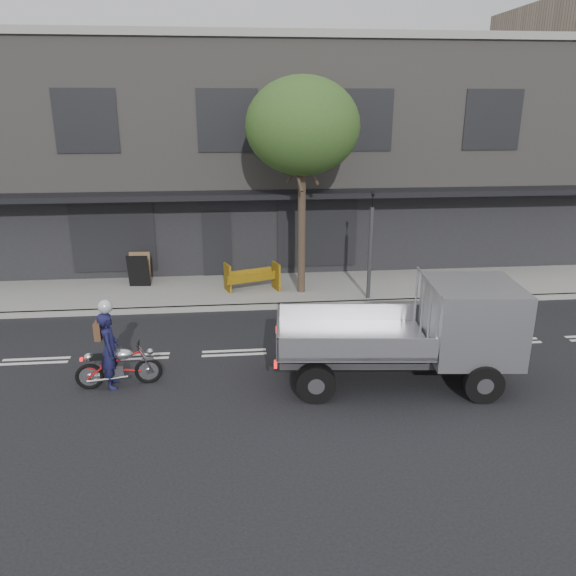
{
  "coord_description": "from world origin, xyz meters",
  "views": [
    {
      "loc": [
        0.08,
        -12.88,
        5.93
      ],
      "look_at": [
        1.4,
        0.5,
        1.5
      ],
      "focal_mm": 35.0,
      "sensor_mm": 36.0,
      "label": 1
    }
  ],
  "objects_px": {
    "flatbed_ute": "(449,324)",
    "sandwich_board": "(138,271)",
    "street_tree": "(302,127)",
    "motorcycle": "(119,365)",
    "traffic_light_pole": "(370,251)",
    "rider": "(110,350)",
    "construction_barrier": "(252,279)"
  },
  "relations": [
    {
      "from": "traffic_light_pole",
      "to": "construction_barrier",
      "type": "bearing_deg",
      "value": 166.36
    },
    {
      "from": "motorcycle",
      "to": "rider",
      "type": "xyz_separation_m",
      "value": [
        -0.15,
        -0.0,
        0.37
      ]
    },
    {
      "from": "motorcycle",
      "to": "street_tree",
      "type": "bearing_deg",
      "value": 43.0
    },
    {
      "from": "traffic_light_pole",
      "to": "rider",
      "type": "height_order",
      "value": "traffic_light_pole"
    },
    {
      "from": "street_tree",
      "to": "motorcycle",
      "type": "xyz_separation_m",
      "value": [
        -4.72,
        -5.66,
        -4.79
      ]
    },
    {
      "from": "motorcycle",
      "to": "flatbed_ute",
      "type": "height_order",
      "value": "flatbed_ute"
    },
    {
      "from": "rider",
      "to": "flatbed_ute",
      "type": "distance_m",
      "value": 7.4
    },
    {
      "from": "traffic_light_pole",
      "to": "rider",
      "type": "xyz_separation_m",
      "value": [
        -6.87,
        -4.81,
        -0.79
      ]
    },
    {
      "from": "rider",
      "to": "construction_barrier",
      "type": "height_order",
      "value": "rider"
    },
    {
      "from": "traffic_light_pole",
      "to": "sandwich_board",
      "type": "distance_m",
      "value": 7.56
    },
    {
      "from": "sandwich_board",
      "to": "traffic_light_pole",
      "type": "bearing_deg",
      "value": -10.71
    },
    {
      "from": "rider",
      "to": "flatbed_ute",
      "type": "xyz_separation_m",
      "value": [
        7.36,
        -0.47,
        0.5
      ]
    },
    {
      "from": "flatbed_ute",
      "to": "sandwich_board",
      "type": "height_order",
      "value": "flatbed_ute"
    },
    {
      "from": "rider",
      "to": "construction_barrier",
      "type": "bearing_deg",
      "value": -37.32
    },
    {
      "from": "flatbed_ute",
      "to": "sandwich_board",
      "type": "distance_m",
      "value": 10.56
    },
    {
      "from": "street_tree",
      "to": "sandwich_board",
      "type": "relative_size",
      "value": 6.19
    },
    {
      "from": "motorcycle",
      "to": "sandwich_board",
      "type": "relative_size",
      "value": 1.7
    },
    {
      "from": "street_tree",
      "to": "traffic_light_pole",
      "type": "relative_size",
      "value": 1.93
    },
    {
      "from": "street_tree",
      "to": "construction_barrier",
      "type": "height_order",
      "value": "street_tree"
    },
    {
      "from": "motorcycle",
      "to": "traffic_light_pole",
      "type": "bearing_deg",
      "value": 28.42
    },
    {
      "from": "motorcycle",
      "to": "construction_barrier",
      "type": "height_order",
      "value": "construction_barrier"
    },
    {
      "from": "sandwich_board",
      "to": "flatbed_ute",
      "type": "bearing_deg",
      "value": -39.02
    },
    {
      "from": "street_tree",
      "to": "construction_barrier",
      "type": "bearing_deg",
      "value": 179.38
    },
    {
      "from": "street_tree",
      "to": "traffic_light_pole",
      "type": "height_order",
      "value": "street_tree"
    },
    {
      "from": "traffic_light_pole",
      "to": "flatbed_ute",
      "type": "xyz_separation_m",
      "value": [
        0.5,
        -5.28,
        -0.29
      ]
    },
    {
      "from": "flatbed_ute",
      "to": "motorcycle",
      "type": "bearing_deg",
      "value": -178.14
    },
    {
      "from": "street_tree",
      "to": "motorcycle",
      "type": "bearing_deg",
      "value": -129.82
    },
    {
      "from": "motorcycle",
      "to": "sandwich_board",
      "type": "bearing_deg",
      "value": 87.62
    },
    {
      "from": "street_tree",
      "to": "traffic_light_pole",
      "type": "bearing_deg",
      "value": -23.03
    },
    {
      "from": "construction_barrier",
      "to": "sandwich_board",
      "type": "xyz_separation_m",
      "value": [
        -3.7,
        0.97,
        0.07
      ]
    },
    {
      "from": "sandwich_board",
      "to": "street_tree",
      "type": "bearing_deg",
      "value": -7.13
    },
    {
      "from": "street_tree",
      "to": "traffic_light_pole",
      "type": "distance_m",
      "value": 4.23
    }
  ]
}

